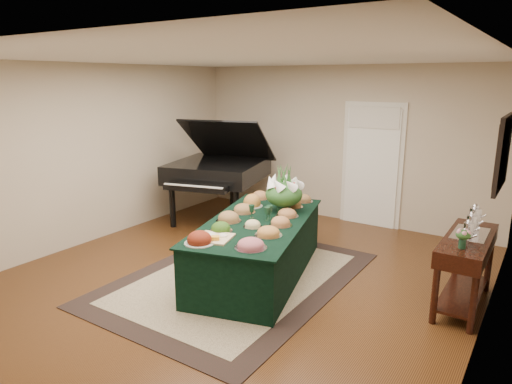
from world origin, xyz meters
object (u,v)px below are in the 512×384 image
Objects in this scene: floral_centerpiece at (284,190)px; buffet_table at (258,248)px; mahogany_sideboard at (467,253)px; grand_piano at (218,170)px.

buffet_table is at bearing -98.45° from floral_centerpiece.
buffet_table is at bearing -166.40° from mahogany_sideboard.
floral_centerpiece is 0.25× the size of grand_piano.
mahogany_sideboard is at bearing 13.60° from buffet_table.
floral_centerpiece is 2.31m from mahogany_sideboard.
floral_centerpiece is (0.08, 0.52, 0.67)m from buffet_table.
floral_centerpiece is at bearing -178.70° from mahogany_sideboard.
grand_piano reaches higher than floral_centerpiece.
grand_piano is (-1.97, 1.11, -0.13)m from floral_centerpiece.
floral_centerpiece is 0.38× the size of mahogany_sideboard.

